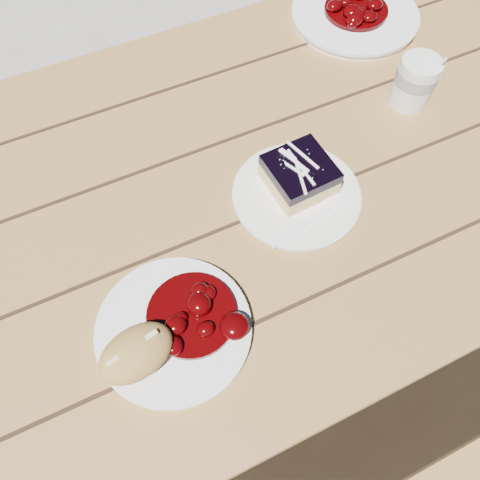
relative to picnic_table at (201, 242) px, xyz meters
name	(u,v)px	position (x,y,z in m)	size (l,w,h in m)	color
ground	(215,335)	(0.00, 0.00, -0.59)	(60.00, 60.00, 0.00)	#9E9A8F
picnic_table	(201,242)	(0.00, 0.00, 0.00)	(2.00, 1.55, 0.75)	brown
main_plate	(174,330)	(-0.11, -0.20, 0.17)	(0.21, 0.21, 0.02)	white
goulash_stew	(191,311)	(-0.08, -0.20, 0.20)	(0.12, 0.12, 0.04)	#3F0203
bread_roll	(136,353)	(-0.17, -0.22, 0.20)	(0.10, 0.07, 0.05)	#B28744
dessert_plate	(296,195)	(0.15, -0.08, 0.17)	(0.20, 0.20, 0.01)	white
blueberry_cake	(299,175)	(0.16, -0.06, 0.20)	(0.10, 0.10, 0.05)	#EDCF81
fork_dessert	(302,224)	(0.13, -0.13, 0.17)	(0.03, 0.16, 0.01)	white
coffee_cup	(415,82)	(0.44, 0.02, 0.21)	(0.07, 0.07, 0.09)	white
second_plate	(355,16)	(0.47, 0.27, 0.17)	(0.26, 0.26, 0.02)	white
second_stew	(358,3)	(0.47, 0.27, 0.20)	(0.13, 0.13, 0.04)	#3F0203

